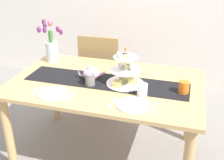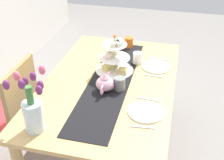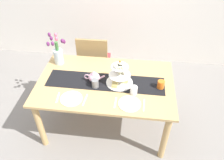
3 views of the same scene
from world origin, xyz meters
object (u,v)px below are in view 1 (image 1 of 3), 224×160
dining_table (106,92)px  chair_left (102,70)px  fork_left (35,91)px  mug_orange (184,87)px  knife_left (71,96)px  tulip_vase (51,46)px  dinner_plate_left (53,93)px  dinner_plate_right (133,105)px  tiered_cake_stand (125,72)px  knife_right (154,108)px  mug_grey (90,79)px  mug_white_text (142,90)px  teapot (91,73)px  fork_right (113,102)px

dining_table → chair_left: size_ratio=1.69×
fork_left → mug_orange: 1.11m
dining_table → knife_left: 0.37m
tulip_vase → dinner_plate_left: 0.70m
dinner_plate_right → knife_left: bearing=180.0°
tiered_cake_stand → tulip_vase: (-0.78, 0.29, 0.05)m
knife_right → mug_grey: 0.58m
chair_left → mug_grey: (0.17, -0.80, 0.27)m
mug_orange → chair_left: bearing=140.3°
mug_grey → mug_white_text: size_ratio=1.00×
dinner_plate_right → tulip_vase: bearing=146.5°
dining_table → knife_left: bearing=-118.1°
dinner_plate_left → tiered_cake_stand: bearing=33.8°
teapot → dinner_plate_left: size_ratio=1.04×
fork_left → fork_right: 0.61m
knife_right → dinner_plate_left: bearing=180.0°
mug_white_text → mug_orange: bearing=23.9°
chair_left → mug_grey: size_ratio=9.58×
chair_left → mug_grey: 0.87m
chair_left → tiered_cake_stand: bearing=-58.5°
knife_left → fork_right: bearing=0.0°
dinner_plate_left → mug_grey: (0.22, 0.22, 0.05)m
fork_left → mug_white_text: 0.80m
knife_left → mug_orange: (0.78, 0.29, 0.04)m
dinner_plate_right → fork_right: bearing=180.0°
mug_grey → dinner_plate_left: bearing=-134.9°
tiered_cake_stand → fork_left: 0.70m
dinner_plate_right → chair_left: bearing=118.9°
dinner_plate_left → knife_left: 0.15m
chair_left → mug_orange: size_ratio=9.58×
tiered_cake_stand → tulip_vase: 0.84m
knife_right → fork_right: bearing=180.0°
tulip_vase → fork_right: tulip_vase is taller
knife_left → dinner_plate_left: bearing=180.0°
dinner_plate_left → mug_white_text: (0.64, 0.16, 0.04)m
tiered_cake_stand → mug_white_text: 0.23m
knife_left → mug_orange: mug_orange is taller
fork_right → mug_white_text: mug_white_text is taller
dinner_plate_right → knife_right: (0.15, 0.00, -0.00)m
knife_left → dinner_plate_right: 0.46m
teapot → knife_left: bearing=-97.1°
fork_left → dining_table: bearing=34.6°
teapot → knife_left: (-0.04, -0.32, -0.06)m
teapot → mug_orange: bearing=-2.2°
teapot → mug_grey: 0.10m
teapot → mug_white_text: bearing=-18.9°
dinner_plate_left → dinner_plate_right: same height
dinner_plate_right → fork_right: 0.15m
dinner_plate_right → mug_grey: mug_grey is taller
fork_left → teapot: bearing=43.8°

